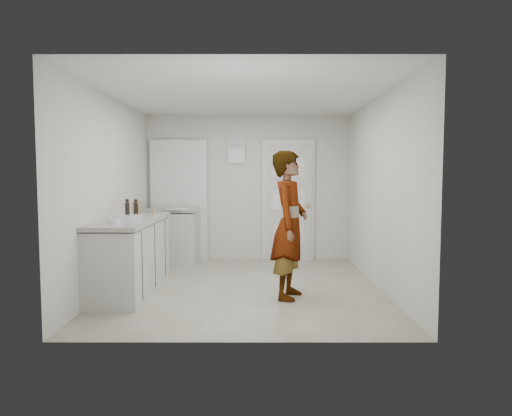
{
  "coord_description": "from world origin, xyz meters",
  "views": [
    {
      "loc": [
        0.15,
        -5.94,
        1.49
      ],
      "look_at": [
        0.14,
        0.4,
        1.02
      ],
      "focal_mm": 32.0,
      "sensor_mm": 36.0,
      "label": 1
    }
  ],
  "objects_px": {
    "person": "(289,225)",
    "cake_mix_box": "(137,208)",
    "spice_jar": "(154,211)",
    "baking_dish": "(128,217)",
    "egg_bowl": "(114,222)",
    "oil_cruet_b": "(127,209)",
    "oil_cruet_a": "(136,208)"
  },
  "relations": [
    {
      "from": "cake_mix_box",
      "to": "oil_cruet_a",
      "type": "relative_size",
      "value": 0.8
    },
    {
      "from": "person",
      "to": "cake_mix_box",
      "type": "relative_size",
      "value": 9.26
    },
    {
      "from": "cake_mix_box",
      "to": "baking_dish",
      "type": "xyz_separation_m",
      "value": [
        0.05,
        -0.61,
        -0.07
      ]
    },
    {
      "from": "cake_mix_box",
      "to": "oil_cruet_b",
      "type": "distance_m",
      "value": 0.54
    },
    {
      "from": "spice_jar",
      "to": "oil_cruet_b",
      "type": "height_order",
      "value": "oil_cruet_b"
    },
    {
      "from": "spice_jar",
      "to": "oil_cruet_b",
      "type": "relative_size",
      "value": 0.3
    },
    {
      "from": "oil_cruet_a",
      "to": "baking_dish",
      "type": "height_order",
      "value": "oil_cruet_a"
    },
    {
      "from": "spice_jar",
      "to": "baking_dish",
      "type": "relative_size",
      "value": 0.2
    },
    {
      "from": "cake_mix_box",
      "to": "baking_dish",
      "type": "distance_m",
      "value": 0.62
    },
    {
      "from": "oil_cruet_a",
      "to": "egg_bowl",
      "type": "relative_size",
      "value": 1.72
    },
    {
      "from": "oil_cruet_b",
      "to": "egg_bowl",
      "type": "xyz_separation_m",
      "value": [
        0.01,
        -0.56,
        -0.1
      ]
    },
    {
      "from": "spice_jar",
      "to": "baking_dish",
      "type": "xyz_separation_m",
      "value": [
        -0.13,
        -0.86,
        -0.01
      ]
    },
    {
      "from": "egg_bowl",
      "to": "spice_jar",
      "type": "bearing_deg",
      "value": 83.73
    },
    {
      "from": "spice_jar",
      "to": "oil_cruet_a",
      "type": "relative_size",
      "value": 0.33
    },
    {
      "from": "baking_dish",
      "to": "spice_jar",
      "type": "bearing_deg",
      "value": 81.58
    },
    {
      "from": "person",
      "to": "egg_bowl",
      "type": "xyz_separation_m",
      "value": [
        -2.01,
        -0.28,
        0.07
      ]
    },
    {
      "from": "person",
      "to": "cake_mix_box",
      "type": "distance_m",
      "value": 2.2
    },
    {
      "from": "spice_jar",
      "to": "egg_bowl",
      "type": "height_order",
      "value": "spice_jar"
    },
    {
      "from": "spice_jar",
      "to": "person",
      "type": "bearing_deg",
      "value": -29.72
    },
    {
      "from": "baking_dish",
      "to": "oil_cruet_b",
      "type": "bearing_deg",
      "value": 111.88
    },
    {
      "from": "baking_dish",
      "to": "cake_mix_box",
      "type": "bearing_deg",
      "value": 94.59
    },
    {
      "from": "baking_dish",
      "to": "egg_bowl",
      "type": "bearing_deg",
      "value": -92.44
    },
    {
      "from": "oil_cruet_a",
      "to": "egg_bowl",
      "type": "xyz_separation_m",
      "value": [
        -0.01,
        -0.9,
        -0.09
      ]
    },
    {
      "from": "person",
      "to": "oil_cruet_b",
      "type": "distance_m",
      "value": 2.04
    },
    {
      "from": "person",
      "to": "baking_dish",
      "type": "relative_size",
      "value": 4.55
    },
    {
      "from": "cake_mix_box",
      "to": "egg_bowl",
      "type": "bearing_deg",
      "value": -113.23
    },
    {
      "from": "person",
      "to": "spice_jar",
      "type": "xyz_separation_m",
      "value": [
        -1.86,
        1.06,
        0.08
      ]
    },
    {
      "from": "baking_dish",
      "to": "egg_bowl",
      "type": "relative_size",
      "value": 2.82
    },
    {
      "from": "oil_cruet_a",
      "to": "oil_cruet_b",
      "type": "xyz_separation_m",
      "value": [
        -0.02,
        -0.34,
        0.01
      ]
    },
    {
      "from": "cake_mix_box",
      "to": "egg_bowl",
      "type": "height_order",
      "value": "cake_mix_box"
    },
    {
      "from": "spice_jar",
      "to": "baking_dish",
      "type": "height_order",
      "value": "spice_jar"
    },
    {
      "from": "cake_mix_box",
      "to": "person",
      "type": "bearing_deg",
      "value": -46.51
    }
  ]
}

